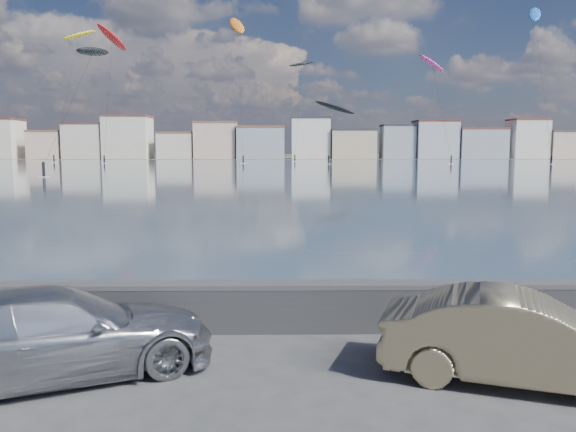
{
  "coord_description": "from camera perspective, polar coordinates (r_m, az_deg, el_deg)",
  "views": [
    {
      "loc": [
        0.85,
        -8.24,
        3.69
      ],
      "look_at": [
        1.0,
        4.0,
        2.2
      ],
      "focal_mm": 35.0,
      "sensor_mm": 36.0,
      "label": 1
    }
  ],
  "objects": [
    {
      "name": "ground",
      "position": [
        9.07,
        -6.29,
        -17.11
      ],
      "size": [
        700.0,
        700.0,
        0.0
      ],
      "primitive_type": "plane",
      "color": "#333335",
      "rests_on": "ground"
    },
    {
      "name": "kitesurfer_5",
      "position": [
        167.28,
        -20.51,
        16.69
      ],
      "size": [
        9.09,
        15.76,
        35.81
      ],
      "color": "yellow",
      "rests_on": "ground"
    },
    {
      "name": "seawall",
      "position": [
        11.41,
        -5.01,
        -8.9
      ],
      "size": [
        400.0,
        0.36,
        1.08
      ],
      "color": "#28282B",
      "rests_on": "ground"
    },
    {
      "name": "kitesurfer_7",
      "position": [
        151.63,
        -5.22,
        18.6
      ],
      "size": [
        6.08,
        18.7,
        38.29
      ],
      "color": "orange",
      "rests_on": "ground"
    },
    {
      "name": "kitesurfer_6",
      "position": [
        169.07,
        1.43,
        15.05
      ],
      "size": [
        8.5,
        17.02,
        29.35
      ],
      "color": "black",
      "rests_on": "ground"
    },
    {
      "name": "far_shore_strip",
      "position": [
        208.28,
        -0.96,
        5.92
      ],
      "size": [
        500.0,
        60.0,
        0.0
      ],
      "primitive_type": "cube",
      "color": "#4C473D",
      "rests_on": "ground"
    },
    {
      "name": "car_silver",
      "position": [
        9.94,
        -22.42,
        -10.95
      ],
      "size": [
        5.39,
        3.89,
        1.45
      ],
      "primitive_type": "imported",
      "rotation": [
        0.0,
        0.0,
        1.99
      ],
      "color": "#A5A7AB",
      "rests_on": "ground"
    },
    {
      "name": "kitesurfer_14",
      "position": [
        151.66,
        23.79,
        18.1
      ],
      "size": [
        5.83,
        14.08,
        37.85
      ],
      "color": "blue",
      "rests_on": "ground"
    },
    {
      "name": "car_champagne",
      "position": [
        9.73,
        22.63,
        -11.44
      ],
      "size": [
        4.58,
        2.84,
        1.42
      ],
      "primitive_type": "imported",
      "rotation": [
        0.0,
        0.0,
        1.24
      ],
      "color": "tan",
      "rests_on": "ground"
    },
    {
      "name": "kitesurfer_8",
      "position": [
        91.58,
        -19.21,
        15.42
      ],
      "size": [
        4.45,
        20.62,
        19.23
      ],
      "color": "black",
      "rests_on": "ground"
    },
    {
      "name": "far_buildings",
      "position": [
        194.26,
        -0.59,
        7.62
      ],
      "size": [
        240.79,
        13.26,
        14.6
      ],
      "color": "white",
      "rests_on": "ground"
    },
    {
      "name": "kitesurfer_2",
      "position": [
        136.83,
        4.77,
        10.88
      ],
      "size": [
        10.29,
        10.67,
        15.61
      ],
      "color": "black",
      "rests_on": "ground"
    },
    {
      "name": "bay_water",
      "position": [
        99.81,
        -1.21,
        4.82
      ],
      "size": [
        500.0,
        177.0,
        0.0
      ],
      "primitive_type": "cube",
      "color": "#374B65",
      "rests_on": "ground"
    },
    {
      "name": "kitesurfer_0",
      "position": [
        140.9,
        14.45,
        14.66
      ],
      "size": [
        8.77,
        10.25,
        25.74
      ],
      "color": "#E5338C",
      "rests_on": "ground"
    },
    {
      "name": "kitesurfer_9",
      "position": [
        151.84,
        -17.44,
        16.82
      ],
      "size": [
        6.99,
        14.3,
        33.75
      ],
      "color": "red",
      "rests_on": "ground"
    }
  ]
}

